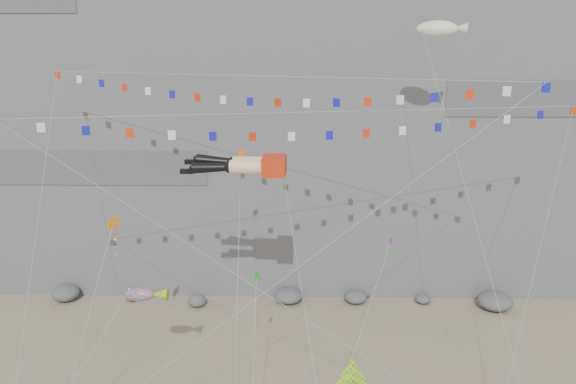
# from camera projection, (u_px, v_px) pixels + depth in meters

# --- Properties ---
(cliff) EXTENTS (80.00, 28.00, 50.00)m
(cliff) POSITION_uv_depth(u_px,v_px,m) (291.00, 17.00, 58.19)
(cliff) COLOR slate
(cliff) RESTS_ON ground
(talus_boulders) EXTENTS (60.00, 3.00, 1.20)m
(talus_boulders) POSITION_uv_depth(u_px,v_px,m) (288.00, 296.00, 50.02)
(talus_boulders) COLOR #5A5B5F
(talus_boulders) RESTS_ON ground
(legs_kite) EXTENTS (9.43, 14.40, 20.32)m
(legs_kite) POSITION_uv_depth(u_px,v_px,m) (246.00, 165.00, 34.64)
(legs_kite) COLOR red
(legs_kite) RESTS_ON ground
(flag_banner_upper) EXTENTS (31.57, 18.66, 27.39)m
(flag_banner_upper) POSITION_uv_depth(u_px,v_px,m) (263.00, 76.00, 36.16)
(flag_banner_upper) COLOR red
(flag_banner_upper) RESTS_ON ground
(flag_banner_lower) EXTENTS (35.47, 10.27, 22.18)m
(flag_banner_lower) POSITION_uv_depth(u_px,v_px,m) (311.00, 112.00, 34.41)
(flag_banner_lower) COLOR red
(flag_banner_lower) RESTS_ON ground
(harlequin_kite) EXTENTS (2.80, 9.45, 14.44)m
(harlequin_kite) POSITION_uv_depth(u_px,v_px,m) (113.00, 224.00, 34.94)
(harlequin_kite) COLOR red
(harlequin_kite) RESTS_ON ground
(fish_windsock) EXTENTS (7.04, 6.39, 10.86)m
(fish_windsock) POSITION_uv_depth(u_px,v_px,m) (140.00, 295.00, 34.44)
(fish_windsock) COLOR #FF570D
(fish_windsock) RESTS_ON ground
(delta_kite) EXTENTS (3.70, 4.83, 8.30)m
(delta_kite) POSITION_uv_depth(u_px,v_px,m) (352.00, 380.00, 27.74)
(delta_kite) COLOR #E6B40B
(delta_kite) RESTS_ON ground
(blimp_windsock) EXTENTS (6.04, 15.72, 27.75)m
(blimp_windsock) POSITION_uv_depth(u_px,v_px,m) (437.00, 30.00, 38.63)
(blimp_windsock) COLOR beige
(blimp_windsock) RESTS_ON ground
(small_kite_a) EXTENTS (1.45, 16.83, 22.09)m
(small_kite_a) POSITION_uv_depth(u_px,v_px,m) (241.00, 159.00, 38.62)
(small_kite_a) COLOR orange
(small_kite_a) RESTS_ON ground
(small_kite_b) EXTENTS (6.00, 11.09, 15.40)m
(small_kite_b) POSITION_uv_depth(u_px,v_px,m) (389.00, 245.00, 36.30)
(small_kite_b) COLOR purple
(small_kite_b) RESTS_ON ground
(small_kite_c) EXTENTS (1.03, 9.93, 12.68)m
(small_kite_c) POSITION_uv_depth(u_px,v_px,m) (256.00, 279.00, 34.21)
(small_kite_c) COLOR green
(small_kite_c) RESTS_ON ground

